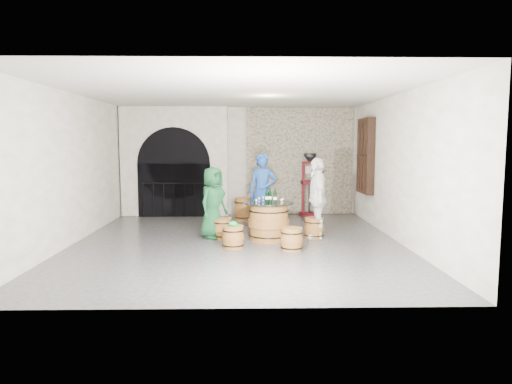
{
  "coord_description": "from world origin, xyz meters",
  "views": [
    {
      "loc": [
        0.2,
        -9.74,
        2.15
      ],
      "look_at": [
        0.42,
        0.41,
        1.05
      ],
      "focal_mm": 32.0,
      "sensor_mm": 36.0,
      "label": 1
    }
  ],
  "objects_px": {
    "wine_bottle_left": "(267,196)",
    "wine_bottle_center": "(275,197)",
    "wine_bottle_right": "(270,196)",
    "person_blue": "(262,192)",
    "barrel_table": "(269,222)",
    "barrel_stool_left": "(222,228)",
    "barrel_stool_near_left": "(233,237)",
    "barrel_stool_far": "(263,222)",
    "corking_press": "(310,180)",
    "barrel_stool_right": "(314,228)",
    "barrel_stool_near_right": "(292,239)",
    "side_barrel": "(243,209)",
    "person_white": "(317,198)",
    "person_green": "(213,203)"
  },
  "relations": [
    {
      "from": "person_green",
      "to": "barrel_stool_near_right",
      "type": "bearing_deg",
      "value": -93.08
    },
    {
      "from": "barrel_table",
      "to": "barrel_stool_far",
      "type": "distance_m",
      "value": 1.08
    },
    {
      "from": "person_blue",
      "to": "person_white",
      "type": "distance_m",
      "value": 1.59
    },
    {
      "from": "barrel_stool_far",
      "to": "person_green",
      "type": "bearing_deg",
      "value": -145.88
    },
    {
      "from": "barrel_stool_left",
      "to": "corking_press",
      "type": "distance_m",
      "value": 4.04
    },
    {
      "from": "barrel_table",
      "to": "wine_bottle_right",
      "type": "xyz_separation_m",
      "value": [
        0.03,
        0.06,
        0.55
      ]
    },
    {
      "from": "barrel_table",
      "to": "wine_bottle_right",
      "type": "distance_m",
      "value": 0.56
    },
    {
      "from": "barrel_stool_far",
      "to": "corking_press",
      "type": "distance_m",
      "value": 2.84
    },
    {
      "from": "wine_bottle_right",
      "to": "side_barrel",
      "type": "height_order",
      "value": "wine_bottle_right"
    },
    {
      "from": "barrel_stool_far",
      "to": "corking_press",
      "type": "height_order",
      "value": "corking_press"
    },
    {
      "from": "barrel_stool_left",
      "to": "person_green",
      "type": "xyz_separation_m",
      "value": [
        -0.21,
        0.04,
        0.58
      ]
    },
    {
      "from": "wine_bottle_left",
      "to": "wine_bottle_center",
      "type": "xyz_separation_m",
      "value": [
        0.17,
        -0.09,
        0.0
      ]
    },
    {
      "from": "wine_bottle_right",
      "to": "side_barrel",
      "type": "distance_m",
      "value": 2.69
    },
    {
      "from": "barrel_stool_left",
      "to": "barrel_stool_near_left",
      "type": "bearing_deg",
      "value": -74.24
    },
    {
      "from": "side_barrel",
      "to": "person_green",
      "type": "bearing_deg",
      "value": -105.68
    },
    {
      "from": "barrel_stool_left",
      "to": "corking_press",
      "type": "xyz_separation_m",
      "value": [
        2.4,
        3.14,
        0.84
      ]
    },
    {
      "from": "barrel_table",
      "to": "wine_bottle_right",
      "type": "relative_size",
      "value": 3.37
    },
    {
      "from": "barrel_stool_left",
      "to": "barrel_stool_right",
      "type": "relative_size",
      "value": 1.0
    },
    {
      "from": "barrel_stool_far",
      "to": "side_barrel",
      "type": "bearing_deg",
      "value": 108.69
    },
    {
      "from": "barrel_stool_far",
      "to": "barrel_table",
      "type": "bearing_deg",
      "value": -85.7
    },
    {
      "from": "wine_bottle_left",
      "to": "corking_press",
      "type": "height_order",
      "value": "corking_press"
    },
    {
      "from": "barrel_stool_left",
      "to": "barrel_stool_right",
      "type": "xyz_separation_m",
      "value": [
        2.08,
        0.0,
        0.0
      ]
    },
    {
      "from": "barrel_table",
      "to": "corking_press",
      "type": "height_order",
      "value": "corking_press"
    },
    {
      "from": "barrel_stool_right",
      "to": "barrel_stool_near_right",
      "type": "xyz_separation_m",
      "value": [
        -0.63,
        -1.21,
        0.0
      ]
    },
    {
      "from": "person_white",
      "to": "wine_bottle_left",
      "type": "relative_size",
      "value": 5.59
    },
    {
      "from": "barrel_stool_right",
      "to": "wine_bottle_center",
      "type": "bearing_deg",
      "value": -162.62
    },
    {
      "from": "barrel_stool_right",
      "to": "barrel_stool_near_right",
      "type": "distance_m",
      "value": 1.36
    },
    {
      "from": "barrel_stool_right",
      "to": "corking_press",
      "type": "bearing_deg",
      "value": 84.15
    },
    {
      "from": "barrel_stool_left",
      "to": "wine_bottle_left",
      "type": "xyz_separation_m",
      "value": [
        1.0,
        -0.19,
        0.74
      ]
    },
    {
      "from": "barrel_stool_left",
      "to": "barrel_stool_right",
      "type": "bearing_deg",
      "value": 0.03
    },
    {
      "from": "barrel_stool_near_left",
      "to": "wine_bottle_center",
      "type": "bearing_deg",
      "value": 37.1
    },
    {
      "from": "wine_bottle_right",
      "to": "person_blue",
      "type": "bearing_deg",
      "value": 95.98
    },
    {
      "from": "barrel_stool_far",
      "to": "person_white",
      "type": "bearing_deg",
      "value": -34.84
    },
    {
      "from": "barrel_stool_right",
      "to": "barrel_stool_near_right",
      "type": "height_order",
      "value": "same"
    },
    {
      "from": "wine_bottle_left",
      "to": "side_barrel",
      "type": "relative_size",
      "value": 0.51
    },
    {
      "from": "barrel_stool_far",
      "to": "barrel_stool_right",
      "type": "relative_size",
      "value": 1.0
    },
    {
      "from": "barrel_stool_right",
      "to": "person_green",
      "type": "bearing_deg",
      "value": 178.91
    },
    {
      "from": "barrel_stool_far",
      "to": "wine_bottle_center",
      "type": "distance_m",
      "value": 1.36
    },
    {
      "from": "barrel_table",
      "to": "barrel_stool_near_right",
      "type": "bearing_deg",
      "value": -67.19
    },
    {
      "from": "barrel_stool_left",
      "to": "barrel_stool_near_right",
      "type": "bearing_deg",
      "value": -39.75
    },
    {
      "from": "barrel_table",
      "to": "side_barrel",
      "type": "height_order",
      "value": "barrel_table"
    },
    {
      "from": "barrel_table",
      "to": "barrel_stool_near_left",
      "type": "relative_size",
      "value": 2.38
    },
    {
      "from": "barrel_table",
      "to": "corking_press",
      "type": "xyz_separation_m",
      "value": [
        1.36,
        3.36,
        0.65
      ]
    },
    {
      "from": "person_blue",
      "to": "barrel_stool_far",
      "type": "bearing_deg",
      "value": -73.87
    },
    {
      "from": "wine_bottle_left",
      "to": "wine_bottle_center",
      "type": "relative_size",
      "value": 1.0
    },
    {
      "from": "barrel_table",
      "to": "barrel_stool_left",
      "type": "height_order",
      "value": "barrel_table"
    },
    {
      "from": "barrel_stool_far",
      "to": "wine_bottle_right",
      "type": "distance_m",
      "value": 1.25
    },
    {
      "from": "barrel_stool_left",
      "to": "person_white",
      "type": "relative_size",
      "value": 0.25
    },
    {
      "from": "barrel_stool_right",
      "to": "wine_bottle_right",
      "type": "relative_size",
      "value": 1.42
    },
    {
      "from": "barrel_stool_near_left",
      "to": "barrel_table",
      "type": "bearing_deg",
      "value": 43.84
    }
  ]
}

